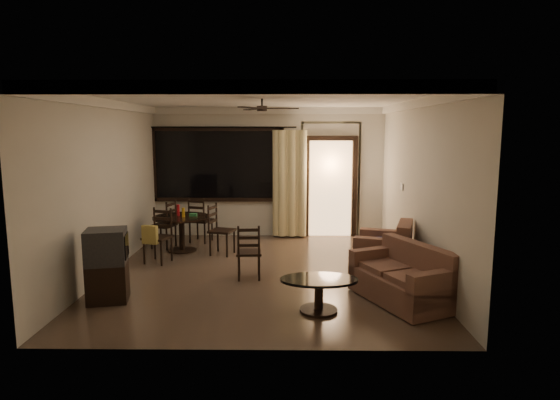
{
  "coord_description": "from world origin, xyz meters",
  "views": [
    {
      "loc": [
        0.37,
        -7.42,
        2.31
      ],
      "look_at": [
        0.28,
        0.2,
        1.17
      ],
      "focal_mm": 30.0,
      "sensor_mm": 36.0,
      "label": 1
    }
  ],
  "objects_px": {
    "dining_chair_south": "(158,246)",
    "side_chair": "(249,262)",
    "dining_chair_north": "(201,228)",
    "armchair": "(387,253)",
    "dining_table": "(182,224)",
    "coffee_table": "(319,290)",
    "dining_chair_west": "(164,234)",
    "tv_cabinet": "(107,265)",
    "sofa": "(404,280)",
    "dining_chair_east": "(222,240)"
  },
  "relations": [
    {
      "from": "side_chair",
      "to": "dining_chair_north",
      "type": "bearing_deg",
      "value": -68.46
    },
    {
      "from": "dining_chair_east",
      "to": "side_chair",
      "type": "xyz_separation_m",
      "value": [
        0.63,
        -1.44,
        -0.02
      ]
    },
    {
      "from": "armchair",
      "to": "coffee_table",
      "type": "relative_size",
      "value": 1.07
    },
    {
      "from": "dining_chair_west",
      "to": "tv_cabinet",
      "type": "distance_m",
      "value": 2.94
    },
    {
      "from": "dining_chair_north",
      "to": "armchair",
      "type": "distance_m",
      "value": 4.07
    },
    {
      "from": "dining_chair_west",
      "to": "tv_cabinet",
      "type": "bearing_deg",
      "value": 16.64
    },
    {
      "from": "sofa",
      "to": "coffee_table",
      "type": "bearing_deg",
      "value": 172.9
    },
    {
      "from": "dining_chair_north",
      "to": "tv_cabinet",
      "type": "xyz_separation_m",
      "value": [
        -0.64,
        -3.44,
        0.22
      ]
    },
    {
      "from": "sofa",
      "to": "side_chair",
      "type": "bearing_deg",
      "value": 131.21
    },
    {
      "from": "dining_chair_south",
      "to": "side_chair",
      "type": "xyz_separation_m",
      "value": [
        1.68,
        -0.86,
        -0.05
      ]
    },
    {
      "from": "dining_table",
      "to": "dining_chair_north",
      "type": "xyz_separation_m",
      "value": [
        0.23,
        0.75,
        -0.26
      ]
    },
    {
      "from": "dining_chair_east",
      "to": "side_chair",
      "type": "height_order",
      "value": "dining_chair_east"
    },
    {
      "from": "dining_chair_west",
      "to": "tv_cabinet",
      "type": "relative_size",
      "value": 0.95
    },
    {
      "from": "tv_cabinet",
      "to": "dining_table",
      "type": "bearing_deg",
      "value": 68.84
    },
    {
      "from": "dining_chair_west",
      "to": "dining_chair_east",
      "type": "xyz_separation_m",
      "value": [
        1.21,
        -0.48,
        0.0
      ]
    },
    {
      "from": "tv_cabinet",
      "to": "side_chair",
      "type": "height_order",
      "value": "tv_cabinet"
    },
    {
      "from": "side_chair",
      "to": "coffee_table",
      "type": "bearing_deg",
      "value": 121.84
    },
    {
      "from": "sofa",
      "to": "tv_cabinet",
      "type": "bearing_deg",
      "value": 155.75
    },
    {
      "from": "tv_cabinet",
      "to": "sofa",
      "type": "distance_m",
      "value": 4.04
    },
    {
      "from": "coffee_table",
      "to": "dining_chair_south",
      "type": "bearing_deg",
      "value": 140.37
    },
    {
      "from": "sofa",
      "to": "coffee_table",
      "type": "distance_m",
      "value": 1.24
    },
    {
      "from": "armchair",
      "to": "side_chair",
      "type": "relative_size",
      "value": 1.22
    },
    {
      "from": "armchair",
      "to": "side_chair",
      "type": "height_order",
      "value": "side_chair"
    },
    {
      "from": "dining_chair_north",
      "to": "side_chair",
      "type": "relative_size",
      "value": 1.09
    },
    {
      "from": "dining_chair_west",
      "to": "dining_chair_east",
      "type": "relative_size",
      "value": 1.0
    },
    {
      "from": "dining_chair_south",
      "to": "coffee_table",
      "type": "height_order",
      "value": "dining_chair_south"
    },
    {
      "from": "dining_chair_west",
      "to": "coffee_table",
      "type": "bearing_deg",
      "value": 57.69
    },
    {
      "from": "tv_cabinet",
      "to": "armchair",
      "type": "height_order",
      "value": "tv_cabinet"
    },
    {
      "from": "dining_chair_east",
      "to": "sofa",
      "type": "bearing_deg",
      "value": -113.91
    },
    {
      "from": "dining_chair_west",
      "to": "armchair",
      "type": "bearing_deg",
      "value": 83.78
    },
    {
      "from": "dining_chair_south",
      "to": "sofa",
      "type": "relative_size",
      "value": 0.58
    },
    {
      "from": "sofa",
      "to": "dining_table",
      "type": "bearing_deg",
      "value": 118.98
    },
    {
      "from": "dining_chair_south",
      "to": "side_chair",
      "type": "bearing_deg",
      "value": -10.41
    },
    {
      "from": "dining_chair_west",
      "to": "sofa",
      "type": "height_order",
      "value": "dining_chair_west"
    },
    {
      "from": "dining_chair_east",
      "to": "coffee_table",
      "type": "distance_m",
      "value": 3.24
    },
    {
      "from": "sofa",
      "to": "dining_chair_east",
      "type": "bearing_deg",
      "value": 114.68
    },
    {
      "from": "dining_chair_south",
      "to": "dining_table",
      "type": "bearing_deg",
      "value": 89.87
    },
    {
      "from": "dining_table",
      "to": "tv_cabinet",
      "type": "xyz_separation_m",
      "value": [
        -0.42,
        -2.69,
        -0.04
      ]
    },
    {
      "from": "dining_chair_east",
      "to": "side_chair",
      "type": "bearing_deg",
      "value": -139.67
    },
    {
      "from": "dining_chair_east",
      "to": "sofa",
      "type": "xyz_separation_m",
      "value": [
        2.81,
        -2.42,
        0.02
      ]
    },
    {
      "from": "dining_chair_west",
      "to": "sofa",
      "type": "bearing_deg",
      "value": 70.96
    },
    {
      "from": "dining_chair_south",
      "to": "sofa",
      "type": "xyz_separation_m",
      "value": [
        3.86,
        -1.85,
        0.0
      ]
    },
    {
      "from": "dining_table",
      "to": "coffee_table",
      "type": "distance_m",
      "value": 3.9
    },
    {
      "from": "dining_chair_north",
      "to": "dining_chair_south",
      "type": "bearing_deg",
      "value": 90.0
    },
    {
      "from": "tv_cabinet",
      "to": "sofa",
      "type": "xyz_separation_m",
      "value": [
        4.03,
        0.02,
        -0.19
      ]
    },
    {
      "from": "dining_table",
      "to": "coffee_table",
      "type": "bearing_deg",
      "value": -51.38
    },
    {
      "from": "dining_chair_west",
      "to": "dining_chair_south",
      "type": "relative_size",
      "value": 1.0
    },
    {
      "from": "sofa",
      "to": "dining_chair_south",
      "type": "bearing_deg",
      "value": 129.88
    },
    {
      "from": "dining_chair_south",
      "to": "dining_chair_north",
      "type": "distance_m",
      "value": 1.64
    },
    {
      "from": "dining_chair_west",
      "to": "dining_table",
      "type": "bearing_deg",
      "value": 76.27
    }
  ]
}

